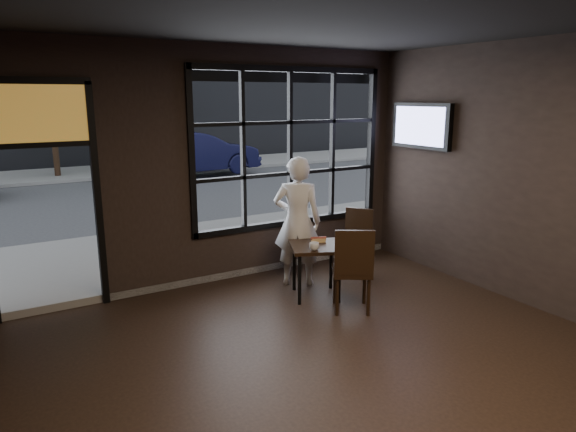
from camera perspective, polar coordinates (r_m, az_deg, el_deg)
floor at (r=4.64m, az=10.24°, el=-20.27°), size 6.00×7.00×0.02m
window_frame at (r=7.47m, az=0.21°, el=7.55°), size 3.06×0.12×2.28m
stained_transom at (r=6.41m, az=-26.51°, el=10.19°), size 1.20×0.06×0.70m
street_asphalt at (r=27.13m, az=-25.10°, el=6.56°), size 60.00×41.00×0.04m
cafe_table at (r=6.64m, az=3.13°, el=-6.07°), size 0.84×0.84×0.69m
chair_near at (r=6.21m, az=7.11°, el=-5.78°), size 0.62×0.62×1.05m
chair_window at (r=7.43m, az=7.45°, el=-3.00°), size 0.57×0.57×0.95m
man at (r=6.92m, az=1.04°, el=-0.60°), size 0.77×0.71×1.77m
hotdog at (r=6.66m, az=3.40°, el=-2.65°), size 0.22×0.15×0.06m
cup at (r=6.31m, az=2.92°, el=-3.39°), size 0.15×0.15×0.10m
tv at (r=7.84m, az=14.60°, el=9.67°), size 0.13×1.12×0.66m
navy_car at (r=16.53m, az=-10.36°, el=6.89°), size 4.22×1.78×1.36m
tree_left at (r=17.49m, az=-24.97°, el=12.20°), size 2.16×2.16×3.69m
tree_right at (r=18.92m, az=-16.28°, el=13.40°), size 2.30×2.30×3.93m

